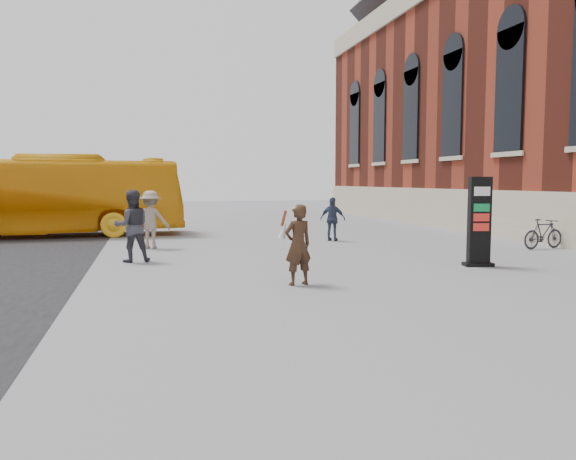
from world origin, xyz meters
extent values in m
plane|color=#9E9EA3|center=(0.00, 0.00, 0.00)|extent=(100.00, 100.00, 0.00)
cube|color=beige|center=(9.44, 6.00, 0.90)|extent=(0.18, 44.00, 1.80)
cube|color=black|center=(4.54, 2.07, 1.13)|extent=(0.57, 0.32, 2.26)
cube|color=black|center=(4.54, 2.07, 0.05)|extent=(0.78, 0.49, 0.09)
cube|color=white|center=(4.54, 2.07, 1.90)|extent=(0.45, 0.32, 0.23)
cube|color=#0D6634|center=(4.54, 2.07, 1.49)|extent=(0.45, 0.32, 0.20)
cube|color=#AF211A|center=(4.54, 2.07, 1.25)|extent=(0.45, 0.32, 0.20)
cube|color=#AF211A|center=(4.54, 2.07, 1.00)|extent=(0.45, 0.32, 0.20)
imported|color=#321D15|center=(-0.57, 0.66, 0.84)|extent=(0.69, 0.54, 1.68)
cylinder|color=white|center=(-0.57, 0.66, 1.60)|extent=(0.23, 0.23, 0.06)
cone|color=white|center=(-0.44, 0.95, 1.14)|extent=(0.25, 0.28, 0.41)
cylinder|color=#933D1E|center=(-0.44, 0.95, 1.39)|extent=(0.13, 0.16, 0.35)
cone|color=white|center=(-0.83, 0.85, 1.14)|extent=(0.27, 0.24, 0.41)
cylinder|color=#933D1E|center=(-0.83, 0.85, 1.39)|extent=(0.16, 0.13, 0.35)
imported|color=#EAA414|center=(-7.89, 12.93, 1.58)|extent=(11.42, 2.97, 3.16)
imported|color=#383741|center=(-3.99, 4.96, 0.96)|extent=(1.02, 0.84, 1.92)
imported|color=gray|center=(-3.50, 7.95, 0.92)|extent=(1.32, 0.95, 1.85)
imported|color=#313B54|center=(2.87, 8.70, 0.79)|extent=(0.98, 0.83, 1.57)
imported|color=#25242C|center=(8.60, 4.79, 0.48)|extent=(1.65, 0.70, 0.96)
camera|label=1|loc=(-3.54, -10.45, 2.15)|focal=35.00mm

